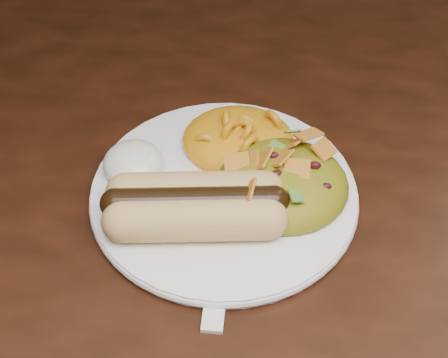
{
  "coord_description": "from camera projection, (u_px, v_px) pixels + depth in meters",
  "views": [
    {
      "loc": [
        -0.1,
        -0.39,
        1.13
      ],
      "look_at": [
        -0.12,
        -0.05,
        0.77
      ],
      "focal_mm": 50.0,
      "sensor_mm": 36.0,
      "label": 1
    }
  ],
  "objects": [
    {
      "name": "table",
      "position": [
        346.0,
        225.0,
        0.6
      ],
      "size": [
        1.6,
        0.9,
        0.75
      ],
      "color": "#34150B",
      "rests_on": "floor"
    },
    {
      "name": "plate",
      "position": [
        224.0,
        192.0,
        0.5
      ],
      "size": [
        0.24,
        0.24,
        0.01
      ],
      "primitive_type": "cylinder",
      "rotation": [
        0.0,
        0.0,
        0.13
      ],
      "color": "white",
      "rests_on": "table"
    },
    {
      "name": "hotdog",
      "position": [
        195.0,
        205.0,
        0.46
      ],
      "size": [
        0.12,
        0.07,
        0.03
      ],
      "rotation": [
        0.0,
        0.0,
        0.08
      ],
      "color": "#DFA359",
      "rests_on": "plate"
    },
    {
      "name": "mac_and_cheese",
      "position": [
        239.0,
        128.0,
        0.52
      ],
      "size": [
        0.1,
        0.09,
        0.04
      ],
      "primitive_type": "ellipsoid",
      "rotation": [
        0.0,
        0.0,
        -0.03
      ],
      "color": "gold",
      "rests_on": "plate"
    },
    {
      "name": "sour_cream",
      "position": [
        133.0,
        157.0,
        0.5
      ],
      "size": [
        0.07,
        0.07,
        0.03
      ],
      "primitive_type": "ellipsoid",
      "rotation": [
        0.0,
        0.0,
        -0.39
      ],
      "color": "white",
      "rests_on": "plate"
    },
    {
      "name": "taco_salad",
      "position": [
        284.0,
        175.0,
        0.48
      ],
      "size": [
        0.1,
        0.1,
        0.05
      ],
      "rotation": [
        0.0,
        0.0,
        0.22
      ],
      "color": "#BE7313",
      "rests_on": "plate"
    },
    {
      "name": "fork",
      "position": [
        219.0,
        271.0,
        0.45
      ],
      "size": [
        0.03,
        0.14,
        0.0
      ],
      "primitive_type": "cube",
      "rotation": [
        0.0,
        0.0,
        -0.04
      ],
      "color": "silver",
      "rests_on": "table"
    }
  ]
}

